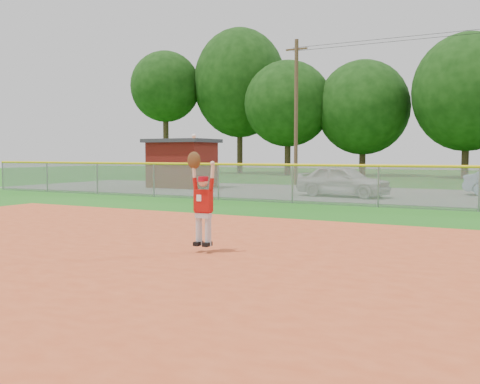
# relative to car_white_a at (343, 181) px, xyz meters

# --- Properties ---
(ground) EXTENTS (120.00, 120.00, 0.00)m
(ground) POSITION_rel_car_white_a_xyz_m (2.44, -13.76, -0.73)
(ground) COLOR #1C5F15
(ground) RESTS_ON ground
(clay_infield) EXTENTS (24.00, 16.00, 0.04)m
(clay_infield) POSITION_rel_car_white_a_xyz_m (2.44, -16.76, -0.71)
(clay_infield) COLOR #C84A24
(clay_infield) RESTS_ON ground
(parking_strip) EXTENTS (44.00, 10.00, 0.03)m
(parking_strip) POSITION_rel_car_white_a_xyz_m (2.44, 2.24, -0.72)
(parking_strip) COLOR slate
(parking_strip) RESTS_ON ground
(car_white_a) EXTENTS (4.35, 2.28, 1.41)m
(car_white_a) POSITION_rel_car_white_a_xyz_m (0.00, 0.00, 0.00)
(car_white_a) COLOR silver
(car_white_a) RESTS_ON parking_strip
(utility_shed) EXTENTS (3.72, 2.91, 2.77)m
(utility_shed) POSITION_rel_car_white_a_xyz_m (-10.03, 2.18, 0.68)
(utility_shed) COLOR #53110B
(utility_shed) RESTS_ON ground
(outfield_fence) EXTENTS (40.06, 0.10, 1.55)m
(outfield_fence) POSITION_rel_car_white_a_xyz_m (2.44, -3.76, 0.15)
(outfield_fence) COLOR gray
(outfield_fence) RESTS_ON ground
(power_lines) EXTENTS (19.40, 0.24, 9.00)m
(power_lines) POSITION_rel_car_white_a_xyz_m (3.44, 8.24, 3.94)
(power_lines) COLOR #4C3823
(power_lines) RESTS_ON ground
(tree_line) EXTENTS (62.37, 13.00, 14.43)m
(tree_line) POSITION_rel_car_white_a_xyz_m (3.40, 24.15, 6.80)
(tree_line) COLOR #422D1C
(tree_line) RESTS_ON ground
(ballplayer) EXTENTS (0.59, 0.26, 2.14)m
(ballplayer) POSITION_rel_car_white_a_xyz_m (1.61, -14.44, 0.32)
(ballplayer) COLOR silver
(ballplayer) RESTS_ON ground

